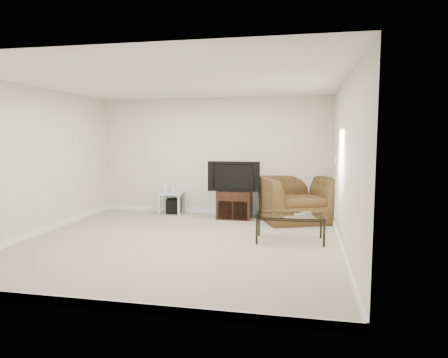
% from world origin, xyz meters
% --- Properties ---
extents(floor, '(5.00, 5.00, 0.00)m').
position_xyz_m(floor, '(0.00, 0.00, 0.00)').
color(floor, tan).
rests_on(floor, ground).
extents(ceiling, '(5.00, 5.00, 0.00)m').
position_xyz_m(ceiling, '(0.00, 0.00, 2.50)').
color(ceiling, white).
rests_on(ceiling, ground).
extents(wall_back, '(5.00, 0.02, 2.50)m').
position_xyz_m(wall_back, '(0.00, 2.50, 1.25)').
color(wall_back, silver).
rests_on(wall_back, ground).
extents(wall_left, '(0.02, 5.00, 2.50)m').
position_xyz_m(wall_left, '(-2.50, 0.00, 1.25)').
color(wall_left, silver).
rests_on(wall_left, ground).
extents(wall_right, '(0.02, 5.00, 2.50)m').
position_xyz_m(wall_right, '(2.50, 0.00, 1.25)').
color(wall_right, silver).
rests_on(wall_right, ground).
extents(plate_back, '(0.12, 0.02, 0.12)m').
position_xyz_m(plate_back, '(-1.40, 2.49, 1.25)').
color(plate_back, white).
rests_on(plate_back, wall_back).
extents(plate_right_switch, '(0.02, 0.09, 0.13)m').
position_xyz_m(plate_right_switch, '(2.49, 1.60, 1.25)').
color(plate_right_switch, white).
rests_on(plate_right_switch, wall_right).
extents(plate_right_outlet, '(0.02, 0.08, 0.12)m').
position_xyz_m(plate_right_outlet, '(2.49, 1.30, 0.30)').
color(plate_right_outlet, white).
rests_on(plate_right_outlet, wall_right).
extents(tv_stand, '(0.69, 0.49, 0.57)m').
position_xyz_m(tv_stand, '(0.55, 2.05, 0.29)').
color(tv_stand, black).
rests_on(tv_stand, floor).
extents(dvd_player, '(0.35, 0.25, 0.05)m').
position_xyz_m(dvd_player, '(0.55, 2.01, 0.48)').
color(dvd_player, black).
rests_on(dvd_player, tv_stand).
extents(television, '(0.98, 0.20, 0.61)m').
position_xyz_m(television, '(0.55, 2.02, 0.88)').
color(television, black).
rests_on(television, tv_stand).
extents(side_table, '(0.49, 0.49, 0.47)m').
position_xyz_m(side_table, '(-0.87, 2.28, 0.23)').
color(side_table, '#A1BAC6').
rests_on(side_table, floor).
extents(subwoofer, '(0.35, 0.35, 0.30)m').
position_xyz_m(subwoofer, '(-0.84, 2.30, 0.16)').
color(subwoofer, black).
rests_on(subwoofer, floor).
extents(game_console, '(0.05, 0.16, 0.21)m').
position_xyz_m(game_console, '(-0.99, 2.26, 0.57)').
color(game_console, white).
rests_on(game_console, side_table).
extents(game_case, '(0.05, 0.14, 0.18)m').
position_xyz_m(game_case, '(-0.81, 2.26, 0.56)').
color(game_case, silver).
rests_on(game_case, side_table).
extents(recliner, '(1.57, 1.31, 1.18)m').
position_xyz_m(recliner, '(1.78, 2.05, 0.59)').
color(recliner, brown).
rests_on(recliner, floor).
extents(coffee_table, '(1.13, 0.67, 0.43)m').
position_xyz_m(coffee_table, '(1.73, 0.46, 0.22)').
color(coffee_table, black).
rests_on(coffee_table, floor).
extents(remote, '(0.18, 0.10, 0.02)m').
position_xyz_m(remote, '(1.87, 0.46, 0.44)').
color(remote, '#B2B2B7').
rests_on(remote, coffee_table).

